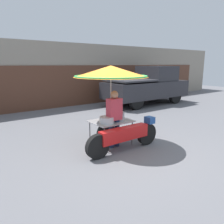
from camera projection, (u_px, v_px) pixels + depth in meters
name	position (u px, v px, depth m)	size (l,w,h in m)	color
ground_plane	(125.00, 152.00, 5.53)	(36.00, 36.00, 0.00)	slate
shopfront_building	(31.00, 75.00, 11.07)	(28.00, 2.06, 3.24)	gray
vendor_motorcycle_cart	(113.00, 84.00, 5.63)	(2.20, 1.94, 2.14)	black
vendor_person	(114.00, 116.00, 5.71)	(0.38, 0.22, 1.51)	navy
pickup_truck	(148.00, 86.00, 12.01)	(4.89, 1.95, 2.07)	black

